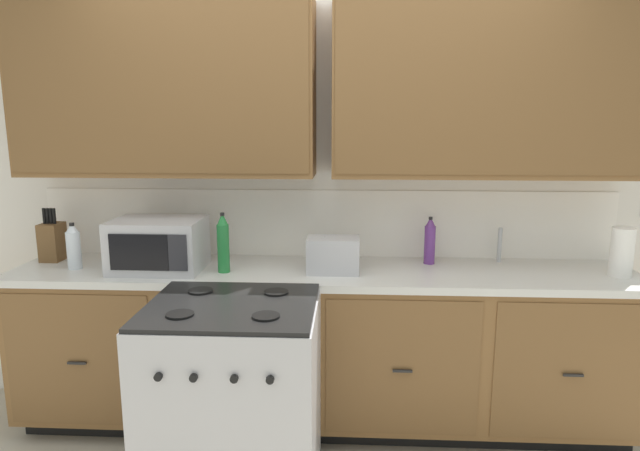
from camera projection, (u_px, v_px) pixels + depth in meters
name	position (u px, v px, depth m)	size (l,w,h in m)	color
wall_unit	(325.00, 130.00, 3.09)	(4.59, 0.40, 2.54)	white
counter_run	(323.00, 346.00, 3.12)	(3.42, 0.64, 0.93)	black
stove_range	(234.00, 401.00, 2.53)	(0.76, 0.68, 0.95)	#B7B7BC
microwave	(158.00, 245.00, 3.00)	(0.48, 0.37, 0.28)	#B7B7BC
toaster	(333.00, 255.00, 2.96)	(0.28, 0.18, 0.19)	#B7B7BC
knife_block	(52.00, 241.00, 3.20)	(0.11, 0.14, 0.31)	brown
sink_faucet	(500.00, 245.00, 3.17)	(0.02, 0.02, 0.20)	#B2B5BA
paper_towel_roll	(622.00, 252.00, 2.87)	(0.12, 0.12, 0.26)	white
bottle_green	(223.00, 243.00, 2.95)	(0.07, 0.07, 0.32)	#237A38
bottle_clear	(74.00, 246.00, 3.02)	(0.08, 0.08, 0.26)	silver
bottle_violet	(430.00, 241.00, 3.13)	(0.06, 0.06, 0.27)	#663384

